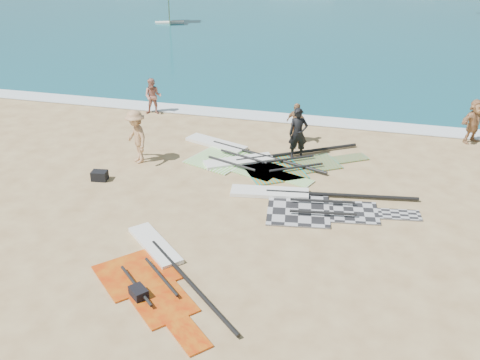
% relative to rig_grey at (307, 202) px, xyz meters
% --- Properties ---
extents(ground, '(300.00, 300.00, 0.00)m').
position_rel_rig_grey_xyz_m(ground, '(-1.51, -4.89, -0.05)').
color(ground, tan).
rests_on(ground, ground).
extents(surf_line, '(300.00, 1.20, 0.04)m').
position_rel_rig_grey_xyz_m(surf_line, '(-1.51, 7.41, -0.05)').
color(surf_line, white).
rests_on(surf_line, ground).
extents(rig_grey, '(5.92, 2.65, 0.20)m').
position_rel_rig_grey_xyz_m(rig_grey, '(0.00, 0.00, 0.00)').
color(rig_grey, black).
rests_on(rig_grey, ground).
extents(rig_green, '(5.77, 3.59, 0.20)m').
position_rel_rig_grey_xyz_m(rig_green, '(-3.10, 2.89, 0.00)').
color(rig_green, '#63D52C').
rests_on(rig_green, ground).
extents(rig_orange, '(5.78, 4.25, 0.20)m').
position_rel_rig_grey_xyz_m(rig_orange, '(-1.52, 2.63, 0.00)').
color(rig_orange, '#DA6400').
rests_on(rig_orange, ground).
extents(rig_red, '(4.28, 4.54, 0.20)m').
position_rel_rig_grey_xyz_m(rig_red, '(-3.12, -4.46, -0.00)').
color(rig_red, red).
rests_on(rig_red, ground).
extents(gear_bag_near, '(0.55, 0.44, 0.32)m').
position_rel_rig_grey_xyz_m(gear_bag_near, '(-6.96, -0.11, 0.11)').
color(gear_bag_near, black).
rests_on(gear_bag_near, ground).
extents(gear_bag_far, '(0.55, 0.53, 0.27)m').
position_rel_rig_grey_xyz_m(gear_bag_far, '(-3.12, -5.51, 0.08)').
color(gear_bag_far, black).
rests_on(gear_bag_far, ground).
extents(person_wetsuit, '(0.79, 0.63, 1.89)m').
position_rel_rig_grey_xyz_m(person_wetsuit, '(-0.84, 3.39, 0.89)').
color(person_wetsuit, black).
rests_on(person_wetsuit, ground).
extents(beachgoer_left, '(0.88, 0.74, 1.61)m').
position_rel_rig_grey_xyz_m(beachgoer_left, '(-7.81, 6.61, 0.75)').
color(beachgoer_left, '#BA7564').
rests_on(beachgoer_left, ground).
extents(beachgoer_mid, '(1.40, 1.38, 1.94)m').
position_rel_rig_grey_xyz_m(beachgoer_mid, '(-6.32, 1.59, 0.92)').
color(beachgoer_mid, tan).
rests_on(beachgoer_mid, ground).
extents(beachgoer_back, '(1.00, 0.77, 1.57)m').
position_rel_rig_grey_xyz_m(beachgoer_back, '(-1.13, 4.88, 0.74)').
color(beachgoer_back, '#A87951').
rests_on(beachgoer_back, ground).
extents(beachgoer_right, '(1.55, 1.44, 1.73)m').
position_rel_rig_grey_xyz_m(beachgoer_right, '(5.51, 6.61, 0.82)').
color(beachgoer_right, tan).
rests_on(beachgoer_right, ground).
extents(windsurfer_left, '(2.44, 2.69, 4.31)m').
position_rel_rig_grey_xyz_m(windsurfer_left, '(-15.33, 27.81, 1.21)').
color(windsurfer_left, white).
rests_on(windsurfer_left, ground).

